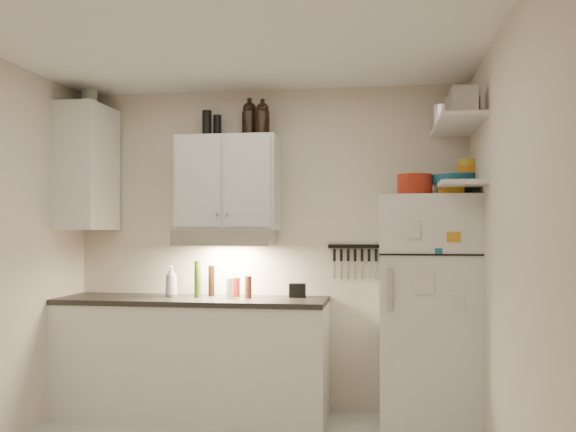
# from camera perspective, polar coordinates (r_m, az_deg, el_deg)

# --- Properties ---
(ceiling) EXTENTS (3.20, 3.00, 0.02)m
(ceiling) POSITION_cam_1_polar(r_m,az_deg,el_deg) (3.95, -5.75, 15.88)
(ceiling) COLOR white
(ceiling) RESTS_ON ground
(back_wall) EXTENTS (3.20, 0.02, 2.60)m
(back_wall) POSITION_cam_1_polar(r_m,az_deg,el_deg) (5.25, -1.72, -2.89)
(back_wall) COLOR beige
(back_wall) RESTS_ON ground
(right_wall) EXTENTS (0.02, 3.00, 2.60)m
(right_wall) POSITION_cam_1_polar(r_m,az_deg,el_deg) (3.72, 19.06, -3.47)
(right_wall) COLOR beige
(right_wall) RESTS_ON ground
(base_cabinet) EXTENTS (2.10, 0.60, 0.88)m
(base_cabinet) POSITION_cam_1_polar(r_m,az_deg,el_deg) (5.17, -8.51, -12.50)
(base_cabinet) COLOR white
(base_cabinet) RESTS_ON floor
(countertop) EXTENTS (2.10, 0.62, 0.04)m
(countertop) POSITION_cam_1_polar(r_m,az_deg,el_deg) (5.10, -8.49, -7.42)
(countertop) COLOR #272622
(countertop) RESTS_ON base_cabinet
(upper_cabinet) EXTENTS (0.80, 0.33, 0.75)m
(upper_cabinet) POSITION_cam_1_polar(r_m,az_deg,el_deg) (5.15, -5.35, 2.93)
(upper_cabinet) COLOR white
(upper_cabinet) RESTS_ON back_wall
(side_cabinet) EXTENTS (0.33, 0.55, 1.00)m
(side_cabinet) POSITION_cam_1_polar(r_m,az_deg,el_deg) (5.42, -17.46, 4.10)
(side_cabinet) COLOR white
(side_cabinet) RESTS_ON left_wall
(range_hood) EXTENTS (0.76, 0.46, 0.12)m
(range_hood) POSITION_cam_1_polar(r_m,az_deg,el_deg) (5.07, -5.54, -1.92)
(range_hood) COLOR silver
(range_hood) RESTS_ON back_wall
(fridge) EXTENTS (0.70, 0.68, 1.70)m
(fridge) POSITION_cam_1_polar(r_m,az_deg,el_deg) (4.86, 12.33, -8.31)
(fridge) COLOR white
(fridge) RESTS_ON floor
(shelf_hi) EXTENTS (0.30, 0.95, 0.03)m
(shelf_hi) POSITION_cam_1_polar(r_m,az_deg,el_deg) (4.77, 14.79, 7.85)
(shelf_hi) COLOR white
(shelf_hi) RESTS_ON right_wall
(shelf_lo) EXTENTS (0.30, 0.95, 0.03)m
(shelf_lo) POSITION_cam_1_polar(r_m,az_deg,el_deg) (4.72, 14.82, 2.57)
(shelf_lo) COLOR white
(shelf_lo) RESTS_ON right_wall
(knife_strip) EXTENTS (0.42, 0.02, 0.03)m
(knife_strip) POSITION_cam_1_polar(r_m,az_deg,el_deg) (5.14, 5.93, -2.69)
(knife_strip) COLOR black
(knife_strip) RESTS_ON back_wall
(dutch_oven) EXTENTS (0.26, 0.26, 0.15)m
(dutch_oven) POSITION_cam_1_polar(r_m,az_deg,el_deg) (4.67, 11.18, 2.75)
(dutch_oven) COLOR maroon
(dutch_oven) RESTS_ON fridge
(book_stack) EXTENTS (0.20, 0.24, 0.07)m
(book_stack) POSITION_cam_1_polar(r_m,az_deg,el_deg) (4.68, 14.30, 2.31)
(book_stack) COLOR orange
(book_stack) RESTS_ON fridge
(spice_jar) EXTENTS (0.07, 0.07, 0.09)m
(spice_jar) POSITION_cam_1_polar(r_m,az_deg,el_deg) (4.71, 12.40, 2.39)
(spice_jar) COLOR silver
(spice_jar) RESTS_ON fridge
(stock_pot) EXTENTS (0.31, 0.31, 0.17)m
(stock_pot) POSITION_cam_1_polar(r_m,az_deg,el_deg) (5.06, 13.84, 8.47)
(stock_pot) COLOR silver
(stock_pot) RESTS_ON shelf_hi
(tin_a) EXTENTS (0.21, 0.19, 0.18)m
(tin_a) POSITION_cam_1_polar(r_m,az_deg,el_deg) (4.75, 15.09, 9.19)
(tin_a) COLOR #AAAAAD
(tin_a) RESTS_ON shelf_hi
(tin_b) EXTENTS (0.17, 0.17, 0.17)m
(tin_b) POSITION_cam_1_polar(r_m,az_deg,el_deg) (4.41, 15.36, 9.90)
(tin_b) COLOR #AAAAAD
(tin_b) RESTS_ON shelf_hi
(bowl_teal) EXTENTS (0.24, 0.24, 0.10)m
(bowl_teal) POSITION_cam_1_polar(r_m,az_deg,el_deg) (5.00, 15.15, 3.08)
(bowl_teal) COLOR #165C7D
(bowl_teal) RESTS_ON shelf_lo
(bowl_orange) EXTENTS (0.19, 0.19, 0.06)m
(bowl_orange) POSITION_cam_1_polar(r_m,az_deg,el_deg) (5.01, 15.83, 3.97)
(bowl_orange) COLOR orange
(bowl_orange) RESTS_ON bowl_teal
(bowl_yellow) EXTENTS (0.15, 0.15, 0.05)m
(bowl_yellow) POSITION_cam_1_polar(r_m,az_deg,el_deg) (5.02, 15.83, 4.57)
(bowl_yellow) COLOR gold
(bowl_yellow) RESTS_ON bowl_orange
(plates) EXTENTS (0.34, 0.34, 0.07)m
(plates) POSITION_cam_1_polar(r_m,az_deg,el_deg) (4.76, 13.85, 3.12)
(plates) COLOR #165C7D
(plates) RESTS_ON shelf_lo
(growler_a) EXTENTS (0.16, 0.16, 0.29)m
(growler_a) POSITION_cam_1_polar(r_m,az_deg,el_deg) (5.24, -3.44, 8.59)
(growler_a) COLOR black
(growler_a) RESTS_ON upper_cabinet
(growler_b) EXTENTS (0.14, 0.14, 0.27)m
(growler_b) POSITION_cam_1_polar(r_m,az_deg,el_deg) (5.13, -2.28, 8.66)
(growler_b) COLOR black
(growler_b) RESTS_ON upper_cabinet
(thermos_a) EXTENTS (0.08, 0.08, 0.19)m
(thermos_a) POSITION_cam_1_polar(r_m,az_deg,el_deg) (5.31, -6.31, 7.90)
(thermos_a) COLOR black
(thermos_a) RESTS_ON upper_cabinet
(thermos_b) EXTENTS (0.08, 0.08, 0.22)m
(thermos_b) POSITION_cam_1_polar(r_m,az_deg,el_deg) (5.28, -7.22, 8.12)
(thermos_b) COLOR black
(thermos_b) RESTS_ON upper_cabinet
(side_jar) EXTENTS (0.14, 0.14, 0.17)m
(side_jar) POSITION_cam_1_polar(r_m,az_deg,el_deg) (5.59, -17.26, 10.01)
(side_jar) COLOR silver
(side_jar) RESTS_ON side_cabinet
(soap_bottle) EXTENTS (0.11, 0.12, 0.28)m
(soap_bottle) POSITION_cam_1_polar(r_m,az_deg,el_deg) (5.19, -10.34, -5.57)
(soap_bottle) COLOR white
(soap_bottle) RESTS_ON countertop
(pepper_mill) EXTENTS (0.07, 0.07, 0.17)m
(pepper_mill) POSITION_cam_1_polar(r_m,az_deg,el_deg) (5.01, -3.56, -6.33)
(pepper_mill) COLOR maroon
(pepper_mill) RESTS_ON countertop
(oil_bottle) EXTENTS (0.06, 0.06, 0.29)m
(oil_bottle) POSITION_cam_1_polar(r_m,az_deg,el_deg) (5.09, -8.02, -5.58)
(oil_bottle) COLOR #385C17
(oil_bottle) RESTS_ON countertop
(vinegar_bottle) EXTENTS (0.05, 0.05, 0.24)m
(vinegar_bottle) POSITION_cam_1_polar(r_m,az_deg,el_deg) (5.19, -6.82, -5.75)
(vinegar_bottle) COLOR black
(vinegar_bottle) RESTS_ON countertop
(clear_bottle) EXTENTS (0.07, 0.07, 0.15)m
(clear_bottle) POSITION_cam_1_polar(r_m,az_deg,el_deg) (5.03, -5.20, -6.40)
(clear_bottle) COLOR silver
(clear_bottle) RESTS_ON countertop
(red_jar) EXTENTS (0.08, 0.08, 0.15)m
(red_jar) POSITION_cam_1_polar(r_m,az_deg,el_deg) (5.15, -4.70, -6.32)
(red_jar) COLOR maroon
(red_jar) RESTS_ON countertop
(caddy) EXTENTS (0.13, 0.10, 0.11)m
(caddy) POSITION_cam_1_polar(r_m,az_deg,el_deg) (5.07, 0.85, -6.63)
(caddy) COLOR black
(caddy) RESTS_ON countertop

